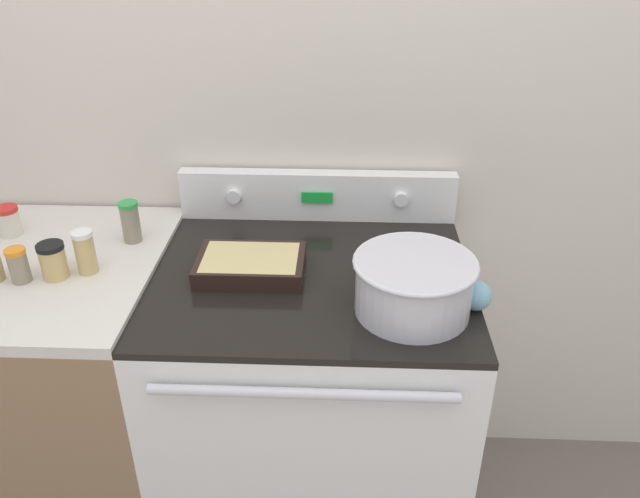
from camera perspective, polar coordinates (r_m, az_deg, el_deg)
kitchen_wall at (r=1.80m, az=-0.15°, el=13.28°), size 8.00×0.05×2.50m
stove_range at (r=1.87m, az=-0.66°, el=-14.26°), size 0.81×0.72×0.92m
control_panel at (r=1.84m, az=-0.23°, el=4.93°), size 0.81×0.07×0.14m
side_counter at (r=2.02m, az=-21.59°, el=-12.59°), size 0.61×0.69×0.93m
mixing_bowl at (r=1.42m, az=8.57°, el=-3.04°), size 0.28×0.28×0.13m
casserole_dish at (r=1.58m, az=-6.35°, el=-1.38°), size 0.27×0.18×0.05m
ladle at (r=1.50m, az=14.00°, el=-3.92°), size 0.07×0.30×0.07m
spice_jar_green_cap at (r=1.76m, az=-16.94°, el=2.41°), size 0.05×0.05×0.12m
spice_jar_white_cap at (r=1.65m, az=-20.68°, el=-0.24°), size 0.05×0.05×0.11m
spice_jar_black_cap at (r=1.66m, az=-23.22°, el=-0.98°), size 0.07×0.07×0.09m
spice_jar_orange_cap at (r=1.68m, az=-25.86°, el=-1.33°), size 0.05×0.05×0.09m
spice_jar_red_cap at (r=1.93m, az=-26.61°, el=2.32°), size 0.06×0.06×0.08m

